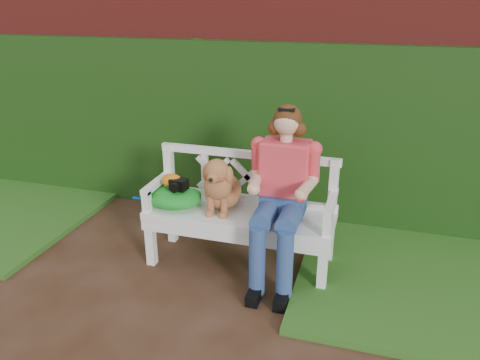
# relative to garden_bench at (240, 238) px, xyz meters

# --- Properties ---
(ground) EXTENTS (60.00, 60.00, 0.00)m
(ground) POSITION_rel_garden_bench_xyz_m (-0.60, -0.68, -0.24)
(ground) COLOR #331C0D
(brick_wall) EXTENTS (10.00, 0.30, 2.20)m
(brick_wall) POSITION_rel_garden_bench_xyz_m (-0.60, 1.22, 0.86)
(brick_wall) COLOR maroon
(brick_wall) RESTS_ON ground
(ivy_hedge) EXTENTS (10.00, 0.18, 1.70)m
(ivy_hedge) POSITION_rel_garden_bench_xyz_m (-0.60, 1.00, 0.61)
(ivy_hedge) COLOR #1B3D10
(ivy_hedge) RESTS_ON ground
(grass_right) EXTENTS (2.60, 2.00, 0.05)m
(grass_right) POSITION_rel_garden_bench_xyz_m (1.80, 0.22, -0.21)
(grass_right) COLOR #174013
(grass_right) RESTS_ON ground
(garden_bench) EXTENTS (1.60, 0.66, 0.48)m
(garden_bench) POSITION_rel_garden_bench_xyz_m (0.00, 0.00, 0.00)
(garden_bench) COLOR white
(garden_bench) RESTS_ON ground
(seated_woman) EXTENTS (0.59, 0.76, 1.31)m
(seated_woman) POSITION_rel_garden_bench_xyz_m (0.35, -0.02, 0.42)
(seated_woman) COLOR #E04B4C
(seated_woman) RESTS_ON ground
(dog) EXTENTS (0.38, 0.47, 0.47)m
(dog) POSITION_rel_garden_bench_xyz_m (-0.15, -0.00, 0.47)
(dog) COLOR olive
(dog) RESTS_ON garden_bench
(tennis_racket) EXTENTS (0.61, 0.35, 0.03)m
(tennis_racket) POSITION_rel_garden_bench_xyz_m (-0.56, -0.03, 0.25)
(tennis_racket) COLOR white
(tennis_racket) RESTS_ON garden_bench
(green_bag) EXTENTS (0.46, 0.35, 0.15)m
(green_bag) POSITION_rel_garden_bench_xyz_m (-0.54, -0.05, 0.32)
(green_bag) COLOR #256830
(green_bag) RESTS_ON garden_bench
(camera_item) EXTENTS (0.15, 0.12, 0.09)m
(camera_item) POSITION_rel_garden_bench_xyz_m (-0.49, -0.06, 0.44)
(camera_item) COLOR black
(camera_item) RESTS_ON green_bag
(baseball_glove) EXTENTS (0.21, 0.18, 0.11)m
(baseball_glove) POSITION_rel_garden_bench_xyz_m (-0.57, -0.02, 0.45)
(baseball_glove) COLOR orange
(baseball_glove) RESTS_ON green_bag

